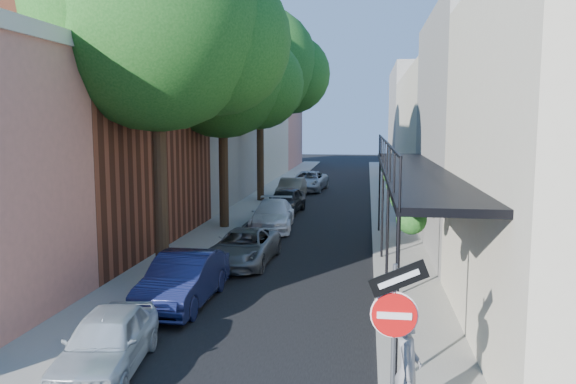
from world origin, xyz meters
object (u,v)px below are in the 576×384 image
(oak_mid, at_px, (232,75))
(parked_car_f, at_px, (292,189))
(parked_car_d, at_px, (273,215))
(oak_far, at_px, (268,67))
(parked_car_a, at_px, (107,342))
(sign_post, at_px, (395,322))
(parked_car_e, at_px, (286,201))
(oak_near, at_px, (172,27))
(pedestrian, at_px, (407,371))
(parked_car_g, at_px, (308,181))
(parked_car_c, at_px, (244,247))
(parked_car_b, at_px, (183,280))

(oak_mid, relative_size, parked_car_f, 2.43)
(oak_mid, relative_size, parked_car_d, 2.23)
(oak_far, xyz_separation_m, parked_car_a, (1.02, -24.24, -7.65))
(sign_post, xyz_separation_m, parked_car_e, (-4.77, 21.94, -1.34))
(oak_near, relative_size, pedestrian, 6.19)
(oak_mid, relative_size, parked_car_g, 2.01)
(sign_post, bearing_deg, parked_car_c, 113.31)
(parked_car_d, height_order, parked_car_g, parked_car_g)
(parked_car_g, bearing_deg, parked_car_f, -91.32)
(parked_car_f, distance_m, pedestrian, 27.20)
(parked_car_c, bearing_deg, sign_post, -64.46)
(oak_mid, xyz_separation_m, parked_car_e, (1.80, 4.68, -6.36))
(parked_car_d, relative_size, parked_car_e, 1.12)
(parked_car_a, bearing_deg, parked_car_f, 81.76)
(oak_far, xyz_separation_m, parked_car_g, (1.89, 5.87, -7.55))
(parked_car_c, bearing_deg, parked_car_g, 92.14)
(parked_car_e, height_order, parked_car_g, parked_car_g)
(parked_car_f, relative_size, parked_car_g, 0.83)
(parked_car_b, bearing_deg, oak_far, 94.53)
(oak_mid, xyz_separation_m, parked_car_g, (1.95, 14.91, -6.35))
(parked_car_f, relative_size, pedestrian, 2.28)
(parked_car_d, xyz_separation_m, parked_car_g, (0.10, 14.86, 0.04))
(oak_near, distance_m, parked_car_d, 10.93)
(parked_car_a, relative_size, parked_car_e, 0.88)
(oak_near, distance_m, parked_car_c, 7.67)
(oak_mid, xyz_separation_m, parked_car_f, (1.40, 9.98, -6.36))
(oak_far, relative_size, parked_car_g, 2.35)
(oak_mid, distance_m, parked_car_d, 6.66)
(parked_car_d, bearing_deg, oak_near, -107.09)
(parked_car_b, relative_size, parked_car_c, 0.98)
(parked_car_g, bearing_deg, oak_near, -89.72)
(oak_far, relative_size, pedestrian, 6.45)
(parked_car_c, distance_m, parked_car_f, 16.44)
(sign_post, xyz_separation_m, parked_car_b, (-5.32, 6.25, -1.34))
(oak_near, bearing_deg, parked_car_g, 85.25)
(oak_near, relative_size, parked_car_d, 2.49)
(pedestrian, bearing_deg, parked_car_c, 34.73)
(parked_car_d, relative_size, pedestrian, 2.48)
(parked_car_a, height_order, parked_car_e, parked_car_e)
(oak_far, bearing_deg, oak_near, -90.04)
(parked_car_c, bearing_deg, parked_car_e, 92.84)
(pedestrian, bearing_deg, parked_car_e, 22.34)
(parked_car_b, height_order, parked_car_g, parked_car_g)
(oak_mid, relative_size, pedestrian, 5.53)
(parked_car_a, relative_size, parked_car_c, 0.84)
(parked_car_b, distance_m, parked_car_g, 25.93)
(parked_car_d, bearing_deg, oak_mid, 177.08)
(oak_near, height_order, oak_far, oak_far)
(oak_mid, distance_m, parked_car_b, 12.77)
(parked_car_g, bearing_deg, oak_mid, -92.43)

